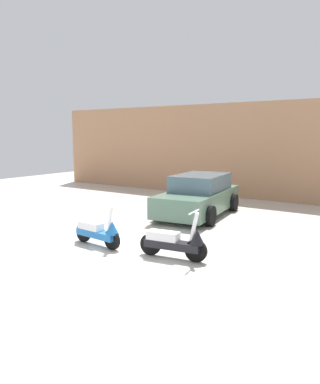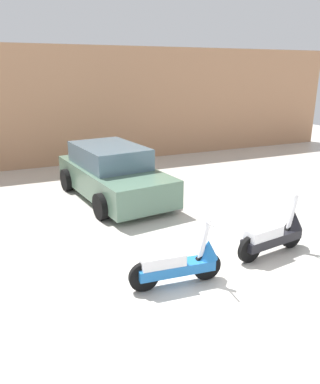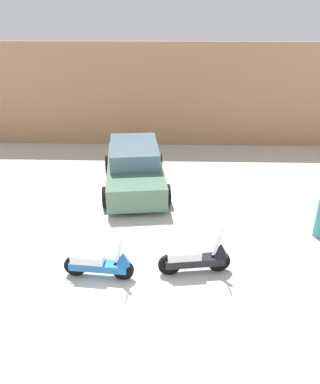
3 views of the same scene
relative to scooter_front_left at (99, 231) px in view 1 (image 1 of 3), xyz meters
The scene contains 5 objects.
ground_plane 0.72m from the scooter_front_left, 28.41° to the right, with size 28.00×28.00×0.00m, color beige.
wall_back 8.13m from the scooter_front_left, 86.02° to the left, with size 19.60×0.12×3.71m, color tan.
scooter_front_left is the anchor object (origin of this frame).
scooter_front_right 1.89m from the scooter_front_left, ahead, with size 1.45×0.54×1.02m.
car_rear_left 4.19m from the scooter_front_left, 86.29° to the left, with size 2.14×3.86×1.26m.
Camera 1 is at (5.13, -5.65, 2.47)m, focal length 35.00 mm.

